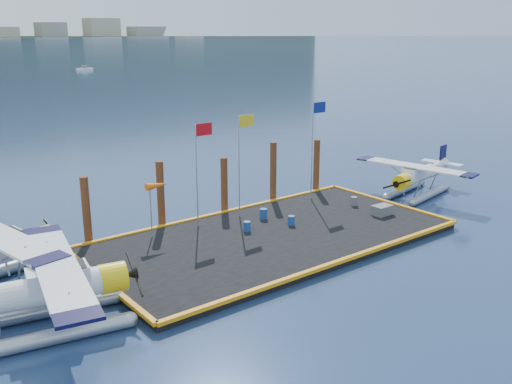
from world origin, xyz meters
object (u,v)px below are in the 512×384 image
drum_0 (247,226)px  drum_5 (263,214)px  piling_0 (87,213)px  piling_2 (224,187)px  seaplane_d (416,178)px  piling_1 (161,197)px  drum_2 (291,220)px  piling_3 (273,174)px  piling_4 (316,167)px  flagpole_red (199,159)px  windsock (158,186)px  drum_4 (354,201)px  seaplane_a (48,294)px  flagpole_yellow (242,150)px  flagpole_blue (315,136)px  crate (382,210)px

drum_0 → drum_5: bearing=28.6°
piling_0 → piling_2: piling_0 is taller
seaplane_d → piling_1: 18.38m
drum_2 → piling_3: bearing=61.6°
seaplane_d → drum_5: 12.54m
piling_0 → drum_2: bearing=-24.8°
drum_5 → piling_4: piling_4 is taller
piling_0 → piling_2: bearing=0.0°
flagpole_red → piling_2: bearing=29.8°
drum_0 → windsock: size_ratio=0.18×
drum_0 → piling_1: bearing=128.5°
drum_2 → piling_3: piling_3 is taller
drum_4 → piling_3: bearing=125.9°
seaplane_a → piling_2: bearing=130.2°
drum_0 → piling_4: size_ratio=0.14×
windsock → drum_4: bearing=-12.5°
drum_4 → piling_4: 4.68m
flagpole_yellow → flagpole_red: bearing=180.0°
flagpole_blue → flagpole_yellow: bearing=180.0°
seaplane_d → drum_5: (-12.39, 1.81, -0.62)m
seaplane_a → crate: (20.77, 0.77, -0.85)m
flagpole_red → piling_3: 7.33m
piling_3 → drum_2: bearing=-118.4°
flagpole_yellow → piling_0: flagpole_yellow is taller
seaplane_d → piling_3: 10.41m
drum_0 → drum_2: bearing=-15.8°
piling_4 → drum_0: bearing=-156.4°
crate → windsock: bearing=157.6°
flagpole_blue → piling_4: flagpole_blue is taller
drum_4 → piling_4: size_ratio=0.14×
drum_4 → drum_5: size_ratio=0.92×
piling_2 → flagpole_blue: bearing=-14.5°
flagpole_blue → seaplane_a: bearing=-163.2°
flagpole_red → piling_1: bearing=136.8°
drum_4 → flagpole_blue: size_ratio=0.09×
seaplane_a → piling_4: piling_4 is taller
seaplane_a → drum_5: seaplane_a is taller
piling_0 → piling_4: same height
drum_2 → drum_4: bearing=3.9°
drum_2 → piling_4: 8.27m
crate → flagpole_yellow: (-6.94, 5.21, 3.81)m
windsock → piling_4: bearing=6.7°
piling_2 → crate: bearing=-43.6°
seaplane_d → drum_0: seaplane_d is taller
drum_5 → piling_4: 7.81m
drum_4 → piling_2: piling_2 is taller
piling_2 → piling_4: (8.00, 0.00, 0.10)m
flagpole_yellow → piling_3: bearing=22.8°
piling_0 → piling_3: piling_3 is taller
piling_0 → piling_1: size_ratio=0.95×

